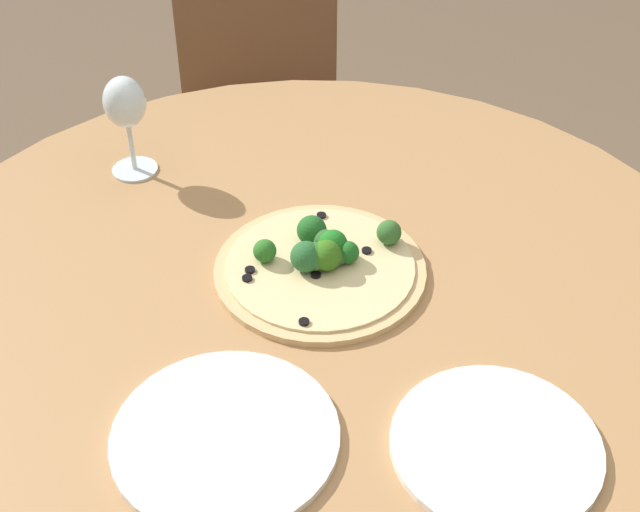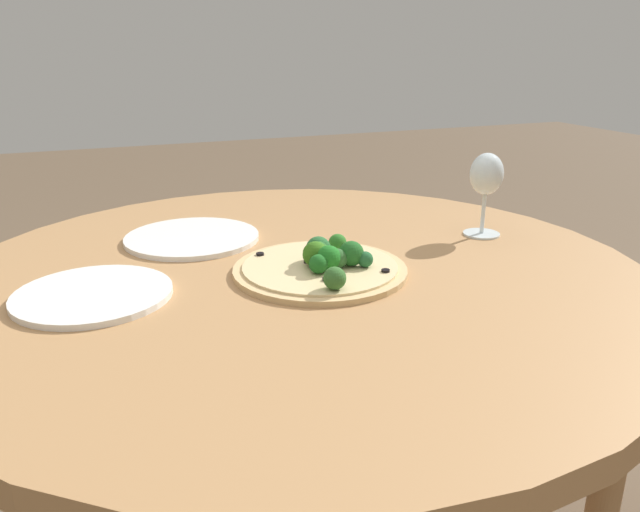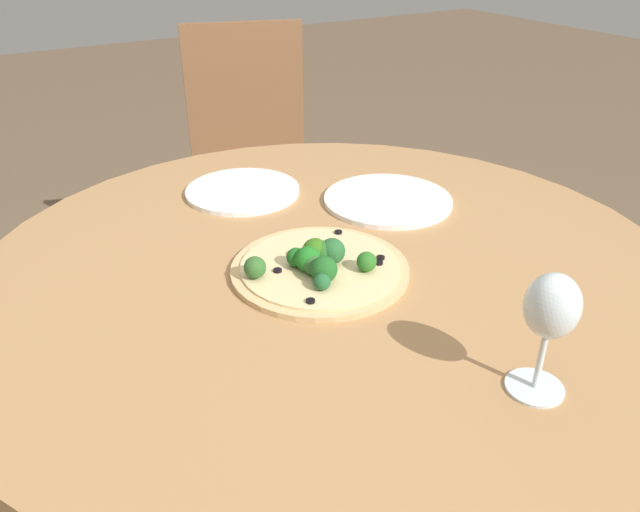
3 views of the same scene
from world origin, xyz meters
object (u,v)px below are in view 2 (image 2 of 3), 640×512
at_px(wine_glass, 486,178).
at_px(plate_near, 93,294).
at_px(pizza, 323,265).
at_px(plate_far, 192,238).

xyz_separation_m(wine_glass, plate_near, (0.74, 0.05, -0.11)).
relative_size(wine_glass, plate_near, 0.69).
distance_m(wine_glass, plate_near, 0.75).
xyz_separation_m(pizza, plate_far, (0.17, -0.27, -0.01)).
distance_m(pizza, wine_glass, 0.40).
relative_size(pizza, plate_far, 1.13).
height_order(pizza, plate_far, pizza).
relative_size(pizza, plate_near, 1.23).
distance_m(plate_near, plate_far, 0.30).
xyz_separation_m(wine_glass, plate_far, (0.55, -0.18, -0.11)).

